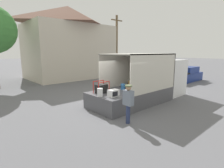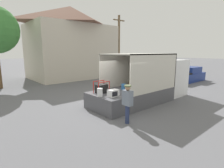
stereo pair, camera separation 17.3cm
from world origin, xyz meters
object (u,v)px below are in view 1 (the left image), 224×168
at_px(microwave, 113,93).
at_px(worker_person, 128,100).
at_px(portable_generator, 102,89).
at_px(pickup_truck_blue, 184,75).
at_px(box_truck, 153,83).
at_px(orange_bucket, 100,92).
at_px(utility_pole, 117,45).

height_order(microwave, worker_person, worker_person).
relative_size(microwave, portable_generator, 0.71).
distance_m(portable_generator, pickup_truck_blue, 11.98).
bearing_deg(portable_generator, microwave, -91.38).
distance_m(box_truck, portable_generator, 4.06).
bearing_deg(microwave, worker_person, -105.69).
bearing_deg(pickup_truck_blue, worker_person, -163.79).
bearing_deg(orange_bucket, box_truck, 0.98).
relative_size(worker_person, utility_pole, 0.22).
bearing_deg(worker_person, microwave, 74.31).
distance_m(microwave, utility_pole, 14.70).
height_order(box_truck, orange_bucket, box_truck).
bearing_deg(worker_person, orange_bucket, 93.35).
bearing_deg(box_truck, worker_person, -157.09).
height_order(microwave, pickup_truck_blue, pickup_truck_blue).
distance_m(portable_generator, worker_person, 2.34).
xyz_separation_m(microwave, orange_bucket, (-0.48, 0.46, 0.03)).
distance_m(microwave, portable_generator, 0.97).
height_order(orange_bucket, pickup_truck_blue, pickup_truck_blue).
relative_size(portable_generator, utility_pole, 0.10).
height_order(box_truck, portable_generator, box_truck).
height_order(pickup_truck_blue, utility_pole, utility_pole).
relative_size(box_truck, utility_pole, 0.81).
bearing_deg(box_truck, utility_pole, 59.00).
bearing_deg(orange_bucket, microwave, -43.44).
bearing_deg(box_truck, portable_generator, 173.94).
relative_size(orange_bucket, utility_pole, 0.05).
xyz_separation_m(box_truck, utility_pole, (5.93, 9.87, 2.88)).
relative_size(orange_bucket, worker_person, 0.24).
height_order(orange_bucket, utility_pole, utility_pole).
xyz_separation_m(worker_person, pickup_truck_blue, (12.30, 3.58, -0.41)).
bearing_deg(box_truck, orange_bucket, -179.02).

